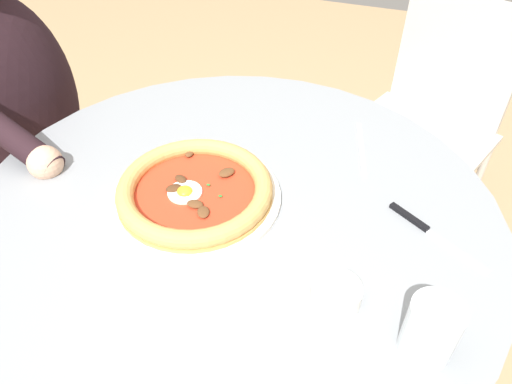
# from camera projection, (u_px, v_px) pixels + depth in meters

# --- Properties ---
(dining_table) EXTENTS (0.99, 0.99, 0.74)m
(dining_table) POSITION_uv_depth(u_px,v_px,m) (233.00, 252.00, 0.98)
(dining_table) COLOR gray
(dining_table) RESTS_ON ground
(pizza_on_plate) EXTENTS (0.32, 0.32, 0.04)m
(pizza_on_plate) POSITION_uv_depth(u_px,v_px,m) (195.00, 191.00, 0.90)
(pizza_on_plate) COLOR white
(pizza_on_plate) RESTS_ON dining_table
(water_glass) EXTENTS (0.07, 0.07, 0.09)m
(water_glass) POSITION_uv_depth(u_px,v_px,m) (430.00, 332.00, 0.66)
(water_glass) COLOR silver
(water_glass) RESTS_ON dining_table
(steak_knife) EXTENTS (0.18, 0.12, 0.01)m
(steak_knife) POSITION_uv_depth(u_px,v_px,m) (423.00, 227.00, 0.85)
(steak_knife) COLOR silver
(steak_knife) RESTS_ON dining_table
(ramekin_capers) EXTENTS (0.08, 0.08, 0.03)m
(ramekin_capers) POSITION_uv_depth(u_px,v_px,m) (336.00, 293.00, 0.73)
(ramekin_capers) COLOR white
(ramekin_capers) RESTS_ON dining_table
(fork_utensil) EXTENTS (0.05, 0.18, 0.00)m
(fork_utensil) POSITION_uv_depth(u_px,v_px,m) (361.00, 148.00, 1.03)
(fork_utensil) COLOR #BCBCC1
(fork_utensil) RESTS_ON dining_table
(diner_person) EXTENTS (0.48, 0.44, 1.18)m
(diner_person) POSITION_uv_depth(u_px,v_px,m) (35.00, 166.00, 1.32)
(diner_person) COLOR #282833
(diner_person) RESTS_ON ground
(cafe_chair_diner) EXTENTS (0.52, 0.52, 0.86)m
(cafe_chair_diner) POSITION_uv_depth(u_px,v_px,m) (4.00, 149.00, 1.38)
(cafe_chair_diner) COLOR #504A45
(cafe_chair_diner) RESTS_ON ground
(cafe_chair_spare_far) EXTENTS (0.55, 0.55, 0.85)m
(cafe_chair_spare_far) POSITION_uv_depth(u_px,v_px,m) (430.00, 112.00, 1.55)
(cafe_chair_spare_far) COLOR beige
(cafe_chair_spare_far) RESTS_ON ground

